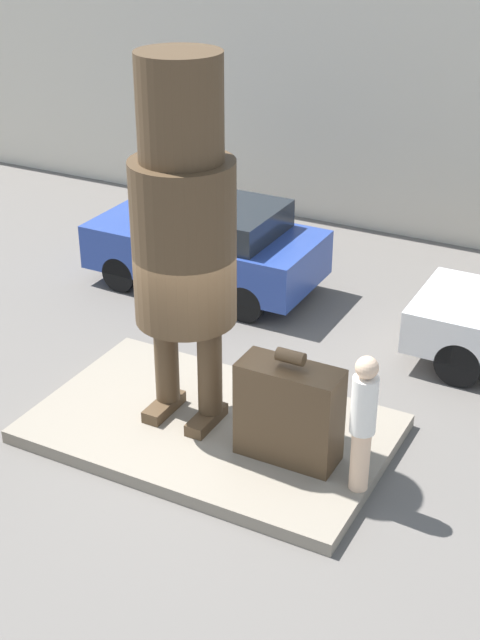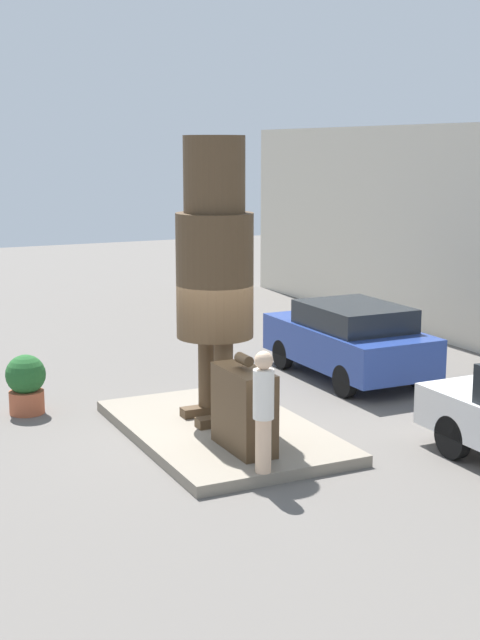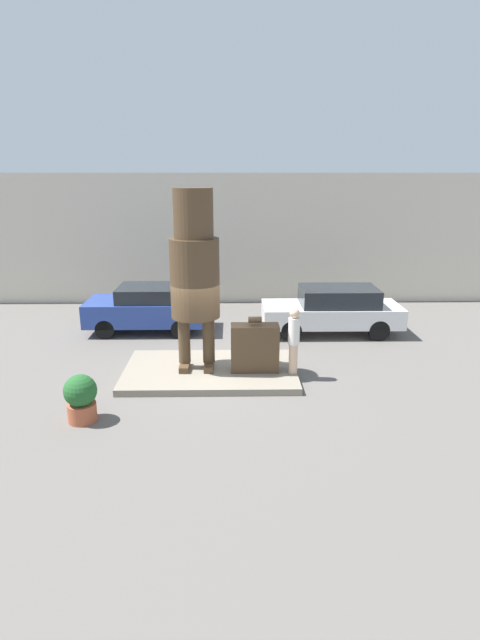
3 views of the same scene
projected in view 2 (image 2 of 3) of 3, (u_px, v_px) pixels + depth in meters
name	position (u px, v px, depth m)	size (l,w,h in m)	color
ground_plane	(222.00, 436.00, 14.80)	(60.00, 60.00, 0.00)	#605B56
pedestal	(222.00, 431.00, 14.79)	(4.62, 2.87, 0.18)	gray
statue_figure	(215.00, 257.00, 14.58)	(1.28, 1.28, 4.73)	#4C3823
giant_suitcase	(244.00, 409.00, 13.52)	(1.26, 0.54, 1.49)	#4C3823
tourist	(263.00, 407.00, 12.49)	(0.30, 0.30, 1.77)	beige
parked_car_blue	(349.00, 339.00, 18.37)	(4.01, 1.90, 1.57)	#284293
planter_pot	(26.00, 383.00, 15.96)	(0.72, 0.72, 1.08)	#AD5638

